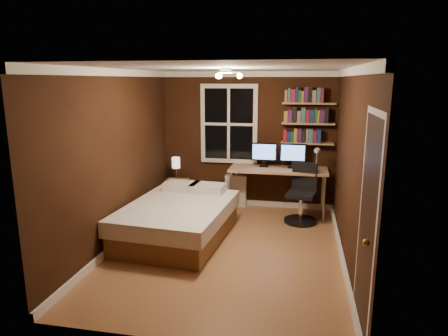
% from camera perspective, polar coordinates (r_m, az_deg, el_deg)
% --- Properties ---
extents(floor, '(4.20, 4.20, 0.00)m').
position_cam_1_polar(floor, '(5.79, 0.41, -11.49)').
color(floor, '#98643C').
rests_on(floor, ground).
extents(wall_back, '(3.20, 0.04, 2.50)m').
position_cam_1_polar(wall_back, '(7.44, 3.41, 3.96)').
color(wall_back, black).
rests_on(wall_back, ground).
extents(wall_left, '(0.04, 4.20, 2.50)m').
position_cam_1_polar(wall_left, '(5.90, -15.03, 1.30)').
color(wall_left, black).
rests_on(wall_left, ground).
extents(wall_right, '(0.04, 4.20, 2.50)m').
position_cam_1_polar(wall_right, '(5.35, 17.53, 0.02)').
color(wall_right, black).
rests_on(wall_right, ground).
extents(ceiling, '(3.20, 4.20, 0.02)m').
position_cam_1_polar(ceiling, '(5.29, 0.46, 14.10)').
color(ceiling, white).
rests_on(ceiling, wall_back).
extents(window, '(1.06, 0.06, 1.46)m').
position_cam_1_polar(window, '(7.42, 0.71, 6.30)').
color(window, white).
rests_on(window, wall_back).
extents(door, '(0.03, 0.82, 2.05)m').
position_cam_1_polar(door, '(3.93, 19.61, -8.00)').
color(door, black).
rests_on(door, ground).
extents(door_knob, '(0.06, 0.06, 0.06)m').
position_cam_1_polar(door_knob, '(3.66, 19.63, -9.98)').
color(door_knob, '#B5893B').
rests_on(door_knob, door).
extents(ceiling_fixture, '(0.44, 0.44, 0.18)m').
position_cam_1_polar(ceiling_fixture, '(5.19, 0.25, 13.03)').
color(ceiling_fixture, beige).
rests_on(ceiling_fixture, ceiling).
extents(bookshelf_lower, '(0.92, 0.22, 0.03)m').
position_cam_1_polar(bookshelf_lower, '(7.26, 11.77, 3.51)').
color(bookshelf_lower, '#AE7E54').
rests_on(bookshelf_lower, wall_back).
extents(books_row_lower, '(0.60, 0.16, 0.23)m').
position_cam_1_polar(books_row_lower, '(7.24, 11.82, 4.52)').
color(books_row_lower, maroon).
rests_on(books_row_lower, bookshelf_lower).
extents(bookshelf_middle, '(0.92, 0.22, 0.03)m').
position_cam_1_polar(bookshelf_middle, '(7.22, 11.90, 6.25)').
color(bookshelf_middle, '#AE7E54').
rests_on(bookshelf_middle, wall_back).
extents(books_row_middle, '(0.66, 0.16, 0.23)m').
position_cam_1_polar(books_row_middle, '(7.20, 11.94, 7.28)').
color(books_row_middle, navy).
rests_on(books_row_middle, bookshelf_middle).
extents(bookshelf_upper, '(0.92, 0.22, 0.03)m').
position_cam_1_polar(bookshelf_upper, '(7.19, 12.02, 9.03)').
color(bookshelf_upper, '#AE7E54').
rests_on(bookshelf_upper, wall_back).
extents(books_row_upper, '(0.66, 0.16, 0.23)m').
position_cam_1_polar(books_row_upper, '(7.18, 12.07, 10.06)').
color(books_row_upper, '#285E2F').
rests_on(books_row_upper, bookshelf_upper).
extents(bed, '(1.59, 2.09, 0.67)m').
position_cam_1_polar(bed, '(6.11, -6.51, -7.33)').
color(bed, brown).
rests_on(bed, ground).
extents(nightstand, '(0.44, 0.44, 0.52)m').
position_cam_1_polar(nightstand, '(7.58, -6.76, -3.63)').
color(nightstand, brown).
rests_on(nightstand, ground).
extents(bedside_lamp, '(0.15, 0.15, 0.44)m').
position_cam_1_polar(bedside_lamp, '(7.46, -6.86, -0.13)').
color(bedside_lamp, beige).
rests_on(bedside_lamp, nightstand).
extents(radiator, '(0.40, 0.14, 0.60)m').
position_cam_1_polar(radiator, '(7.57, 1.71, -3.26)').
color(radiator, beige).
rests_on(radiator, ground).
extents(desk, '(1.72, 0.64, 0.82)m').
position_cam_1_polar(desk, '(7.14, 7.74, -0.52)').
color(desk, '#AE7E54').
rests_on(desk, ground).
extents(monitor_left, '(0.46, 0.12, 0.44)m').
position_cam_1_polar(monitor_left, '(7.19, 5.75, 1.87)').
color(monitor_left, black).
rests_on(monitor_left, desk).
extents(monitor_right, '(0.46, 0.12, 0.44)m').
position_cam_1_polar(monitor_right, '(7.16, 9.80, 1.71)').
color(monitor_right, black).
rests_on(monitor_right, desk).
extents(desk_lamp, '(0.14, 0.32, 0.44)m').
position_cam_1_polar(desk_lamp, '(6.99, 13.11, 1.31)').
color(desk_lamp, silver).
rests_on(desk_lamp, desk).
extents(office_chair, '(0.55, 0.55, 0.99)m').
position_cam_1_polar(office_chair, '(6.84, 11.05, -4.52)').
color(office_chair, black).
rests_on(office_chair, ground).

